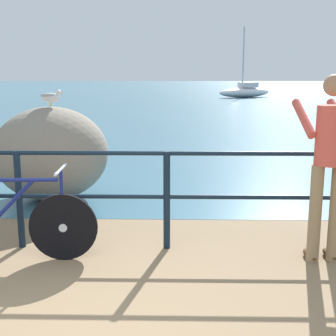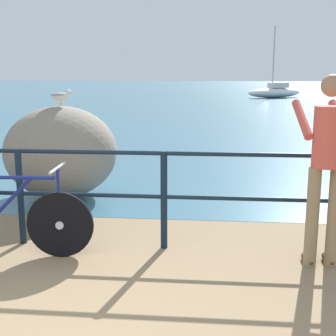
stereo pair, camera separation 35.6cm
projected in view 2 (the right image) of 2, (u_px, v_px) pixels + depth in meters
ground_plane at (186, 111)px, 22.30m from camera, size 120.00×120.00×0.10m
sea_surface at (200, 89)px, 49.65m from camera, size 120.00×90.00×0.01m
promenade_railing at (91, 186)px, 4.75m from camera, size 7.64×0.07×1.02m
bicycle at (8, 218)px, 4.53m from camera, size 1.70×0.48×0.92m
person_at_railing at (326, 162)px, 4.20m from camera, size 0.49×0.66×1.78m
breakwater_boulder_main at (61, 152)px, 6.66m from camera, size 1.62×1.58×1.32m
seagull at (61, 96)px, 6.49m from camera, size 0.34×0.14×0.23m
sailboat at (275, 92)px, 32.67m from camera, size 4.44×3.38×4.90m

